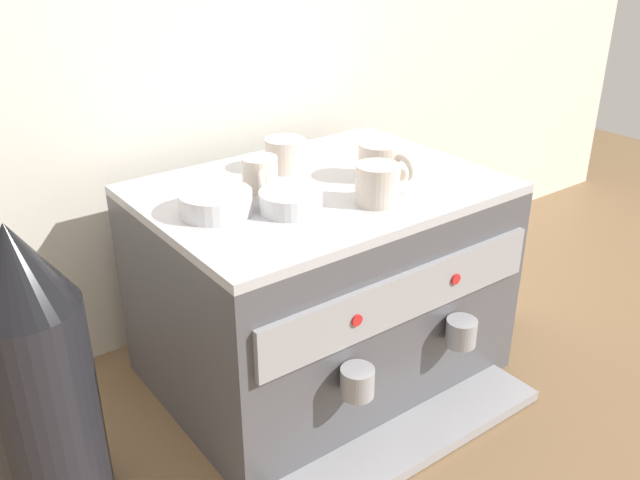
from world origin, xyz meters
The scene contains 11 objects.
ground_plane centered at (0.00, 0.00, 0.00)m, with size 4.00×4.00×0.00m, color brown.
tiled_backsplash_wall centered at (0.00, 0.33, 0.48)m, with size 2.80×0.03×0.96m, color silver.
espresso_machine centered at (0.00, 0.00, 0.20)m, with size 0.64×0.58×0.41m.
ceramic_cup_0 centered at (0.11, -0.04, 0.44)m, with size 0.08×0.12×0.07m.
ceramic_cup_1 centered at (0.03, -0.13, 0.44)m, with size 0.11×0.08×0.07m.
ceramic_cup_2 centered at (-0.10, 0.04, 0.44)m, with size 0.07×0.09×0.06m.
ceramic_cup_3 centered at (0.00, 0.11, 0.44)m, with size 0.11×0.08×0.06m.
ceramic_bowl_0 centered at (-0.22, 0.00, 0.42)m, with size 0.12×0.12×0.04m.
ceramic_bowl_1 centered at (-0.11, -0.07, 0.42)m, with size 0.11×0.11×0.03m.
coffee_grinder centered at (-0.55, -0.03, 0.24)m, with size 0.17×0.17×0.49m.
milk_pitcher centered at (0.47, -0.06, 0.08)m, with size 0.11×0.11×0.16m, color #B7B7BC.
Camera 1 is at (-0.71, -0.95, 0.86)m, focal length 38.73 mm.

